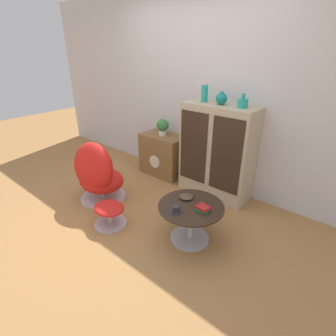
# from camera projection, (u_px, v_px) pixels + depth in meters

# --- Properties ---
(ground_plane) EXTENTS (12.00, 12.00, 0.00)m
(ground_plane) POSITION_uv_depth(u_px,v_px,m) (122.00, 220.00, 3.10)
(ground_plane) COLOR #A87542
(wall_back) EXTENTS (6.40, 0.06, 2.60)m
(wall_back) POSITION_uv_depth(u_px,v_px,m) (199.00, 92.00, 3.59)
(wall_back) COLOR silver
(wall_back) RESTS_ON ground_plane
(sideboard) EXTENTS (0.95, 0.42, 1.23)m
(sideboard) POSITION_uv_depth(u_px,v_px,m) (217.00, 152.00, 3.43)
(sideboard) COLOR tan
(sideboard) RESTS_ON ground_plane
(tv_console) EXTENTS (0.69, 0.42, 0.64)m
(tv_console) POSITION_uv_depth(u_px,v_px,m) (163.00, 155.00, 4.11)
(tv_console) COLOR brown
(tv_console) RESTS_ON ground_plane
(egg_chair) EXTENTS (0.70, 0.66, 0.83)m
(egg_chair) POSITION_uv_depth(u_px,v_px,m) (98.00, 175.00, 3.36)
(egg_chair) COLOR #B7B7BC
(egg_chair) RESTS_ON ground_plane
(ottoman) EXTENTS (0.37, 0.37, 0.26)m
(ottoman) POSITION_uv_depth(u_px,v_px,m) (109.00, 211.00, 2.96)
(ottoman) COLOR #B7B7BC
(ottoman) RESTS_ON ground_plane
(coffee_table) EXTENTS (0.67, 0.67, 0.42)m
(coffee_table) POSITION_uv_depth(u_px,v_px,m) (191.00, 216.00, 2.69)
(coffee_table) COLOR #B7B7BC
(coffee_table) RESTS_ON ground_plane
(vase_leftmost) EXTENTS (0.08, 0.08, 0.21)m
(vase_leftmost) POSITION_uv_depth(u_px,v_px,m) (204.00, 94.00, 3.27)
(vase_leftmost) COLOR teal
(vase_leftmost) RESTS_ON sideboard
(vase_inner_left) EXTENTS (0.14, 0.14, 0.15)m
(vase_inner_left) POSITION_uv_depth(u_px,v_px,m) (221.00, 99.00, 3.14)
(vase_inner_left) COLOR #147A75
(vase_inner_left) RESTS_ON sideboard
(vase_inner_right) EXTENTS (0.12, 0.12, 0.16)m
(vase_inner_right) POSITION_uv_depth(u_px,v_px,m) (243.00, 103.00, 2.99)
(vase_inner_right) COLOR teal
(vase_inner_right) RESTS_ON sideboard
(potted_plant) EXTENTS (0.18, 0.18, 0.24)m
(potted_plant) POSITION_uv_depth(u_px,v_px,m) (163.00, 126.00, 3.92)
(potted_plant) COLOR silver
(potted_plant) RESTS_ON tv_console
(teacup) EXTENTS (0.12, 0.12, 0.06)m
(teacup) POSITION_uv_depth(u_px,v_px,m) (176.00, 209.00, 2.53)
(teacup) COLOR #2D2D33
(teacup) RESTS_ON coffee_table
(book_stack) EXTENTS (0.14, 0.12, 0.05)m
(book_stack) POSITION_uv_depth(u_px,v_px,m) (203.00, 208.00, 2.54)
(book_stack) COLOR #237038
(book_stack) RESTS_ON coffee_table
(bowl) EXTENTS (0.15, 0.15, 0.04)m
(bowl) POSITION_uv_depth(u_px,v_px,m) (186.00, 196.00, 2.76)
(bowl) COLOR #4C3828
(bowl) RESTS_ON coffee_table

